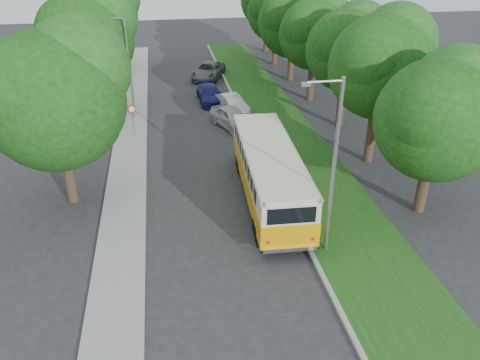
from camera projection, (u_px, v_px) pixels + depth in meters
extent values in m
plane|color=#28282A|center=(223.00, 229.00, 22.62)|extent=(120.00, 120.00, 0.00)
cube|color=gray|center=(272.00, 175.00, 27.46)|extent=(0.20, 70.00, 0.15)
cube|color=#1E4412|center=(311.00, 172.00, 27.81)|extent=(4.50, 70.00, 0.13)
cube|color=gray|center=(126.00, 187.00, 26.22)|extent=(2.20, 70.00, 0.12)
cylinder|color=#332319|center=(424.00, 182.00, 23.33)|extent=(0.56, 0.56, 3.35)
sphere|color=#15380C|center=(437.00, 120.00, 21.77)|extent=(5.85, 5.85, 5.85)
sphere|color=#15380C|center=(456.00, 91.00, 21.88)|extent=(4.38, 4.38, 4.38)
sphere|color=#15380C|center=(431.00, 112.00, 20.66)|extent=(4.09, 4.09, 4.09)
cylinder|color=#332319|center=(372.00, 129.00, 28.29)|extent=(0.56, 0.56, 4.26)
sphere|color=#15380C|center=(381.00, 67.00, 26.50)|extent=(5.98, 5.98, 5.98)
sphere|color=#15380C|center=(397.00, 43.00, 26.60)|extent=(4.49, 4.49, 4.49)
sphere|color=#15380C|center=(373.00, 57.00, 25.36)|extent=(4.19, 4.19, 4.19)
cylinder|color=#332319|center=(341.00, 100.00, 33.62)|extent=(0.56, 0.56, 3.95)
sphere|color=#15380C|center=(347.00, 50.00, 31.95)|extent=(5.61, 5.61, 5.61)
sphere|color=#15380C|center=(359.00, 31.00, 32.05)|extent=(4.21, 4.21, 4.21)
sphere|color=#15380C|center=(340.00, 42.00, 30.88)|extent=(3.92, 3.92, 3.92)
cylinder|color=#332319|center=(311.00, 77.00, 38.79)|extent=(0.56, 0.56, 3.86)
sphere|color=#15380C|center=(314.00, 34.00, 37.13)|extent=(5.64, 5.64, 5.64)
sphere|color=#15380C|center=(325.00, 18.00, 37.23)|extent=(4.23, 4.23, 4.23)
sphere|color=#15380C|center=(307.00, 27.00, 36.06)|extent=(3.95, 3.95, 3.95)
cylinder|color=#332319|center=(291.00, 61.00, 44.04)|extent=(0.56, 0.56, 3.58)
sphere|color=#15380C|center=(293.00, 22.00, 42.36)|extent=(6.36, 6.36, 6.36)
sphere|color=#15380C|center=(304.00, 6.00, 42.48)|extent=(4.77, 4.77, 4.77)
sphere|color=#15380C|center=(285.00, 15.00, 41.16)|extent=(4.45, 4.45, 4.45)
cylinder|color=#332319|center=(275.00, 47.00, 49.20)|extent=(0.56, 0.56, 3.68)
sphere|color=#15380C|center=(276.00, 12.00, 47.56)|extent=(5.91, 5.91, 5.91)
sphere|color=#15380C|center=(269.00, 6.00, 46.44)|extent=(4.14, 4.14, 4.14)
cylinder|color=#332319|center=(266.00, 34.00, 54.38)|extent=(0.56, 0.56, 4.05)
sphere|color=#15380C|center=(267.00, 0.00, 52.64)|extent=(5.97, 5.97, 5.97)
cylinder|color=#332319|center=(68.00, 170.00, 24.11)|extent=(0.56, 0.56, 3.68)
sphere|color=#15380C|center=(55.00, 101.00, 22.34)|extent=(6.80, 6.80, 6.80)
sphere|color=#15380C|center=(78.00, 68.00, 22.47)|extent=(5.10, 5.10, 5.10)
sphere|color=#15380C|center=(24.00, 90.00, 21.05)|extent=(4.76, 4.76, 4.76)
cylinder|color=#332319|center=(95.00, 89.00, 36.25)|extent=(0.56, 0.56, 3.68)
sphere|color=#15380C|center=(88.00, 40.00, 34.49)|extent=(6.80, 6.80, 6.80)
sphere|color=#15380C|center=(103.00, 19.00, 34.61)|extent=(5.10, 5.10, 5.10)
sphere|color=#15380C|center=(70.00, 31.00, 33.20)|extent=(4.76, 4.76, 4.76)
cylinder|color=#332319|center=(107.00, 53.00, 46.66)|extent=(0.56, 0.56, 3.68)
sphere|color=#15380C|center=(102.00, 14.00, 44.90)|extent=(6.80, 6.80, 6.80)
sphere|color=#15380C|center=(89.00, 6.00, 43.61)|extent=(4.76, 4.76, 4.76)
cylinder|color=gray|center=(334.00, 172.00, 19.19)|extent=(0.16, 0.16, 8.00)
cylinder|color=gray|center=(325.00, 81.00, 17.26)|extent=(1.40, 0.10, 0.10)
cube|color=gray|center=(306.00, 84.00, 17.18)|extent=(0.35, 0.16, 0.14)
cylinder|color=gray|center=(130.00, 70.00, 34.04)|extent=(0.16, 0.16, 7.50)
cylinder|color=gray|center=(114.00, 18.00, 32.23)|extent=(1.40, 0.10, 0.10)
cube|color=gray|center=(102.00, 20.00, 32.15)|extent=(0.35, 0.16, 0.14)
cylinder|color=gray|center=(133.00, 122.00, 31.77)|extent=(0.06, 0.06, 2.50)
cone|color=red|center=(132.00, 109.00, 31.31)|extent=(0.56, 0.02, 0.56)
cone|color=white|center=(132.00, 109.00, 31.29)|extent=(0.40, 0.02, 0.40)
imported|color=#B3B2B7|center=(232.00, 118.00, 33.82)|extent=(3.23, 4.69, 1.48)
imported|color=silver|center=(232.00, 104.00, 36.89)|extent=(2.41, 4.12, 1.28)
imported|color=navy|center=(210.00, 94.00, 38.92)|extent=(2.07, 4.62, 1.31)
imported|color=#595C61|center=(208.00, 70.00, 45.11)|extent=(4.17, 5.80, 1.47)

